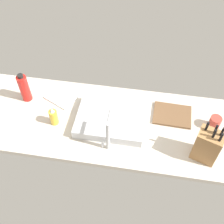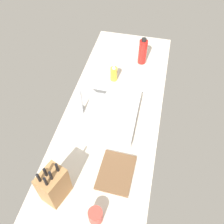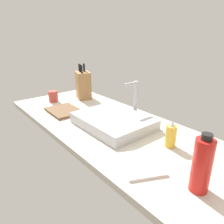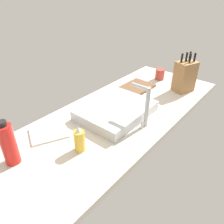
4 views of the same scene
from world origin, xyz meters
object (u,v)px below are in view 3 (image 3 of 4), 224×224
sink_basin (113,121)px  knife_block (83,85)px  soap_bottle (171,135)px  dish_towel (140,164)px  coffee_mug (53,96)px  faucet (135,97)px  water_bottle (202,165)px  cutting_board (64,111)px

sink_basin → knife_block: 62.69cm
knife_block → soap_bottle: bearing=13.9°
knife_block → dish_towel: knife_block is taller
dish_towel → coffee_mug: coffee_mug is taller
faucet → sink_basin: bearing=-85.2°
soap_bottle → water_bottle: (25.78, -18.08, 4.55)cm
water_bottle → knife_block: bearing=166.9°
knife_block → dish_towel: size_ratio=1.44×
soap_bottle → dish_towel: (1.84, -23.22, -5.53)cm
dish_towel → sink_basin: bearing=156.5°
soap_bottle → water_bottle: water_bottle is taller
knife_block → dish_towel: 104.70cm
faucet → water_bottle: bearing=-25.6°
soap_bottle → dish_towel: 23.94cm
cutting_board → soap_bottle: size_ratio=1.81×
sink_basin → water_bottle: water_bottle is taller
knife_block → soap_bottle: knife_block is taller
soap_bottle → coffee_mug: 105.44cm
sink_basin → knife_block: (-59.84, 16.73, 8.27)cm
water_bottle → coffee_mug: bearing=178.1°
dish_towel → water_bottle: bearing=12.1°
cutting_board → knife_block: bearing=123.7°
knife_block → dish_towel: bearing=1.2°
sink_basin → faucet: (-1.62, 19.12, 11.00)cm
dish_towel → coffee_mug: (-106.36, 9.49, 3.76)cm
water_bottle → coffee_mug: (-130.30, 4.35, -6.32)cm
faucet → dish_towel: size_ratio=1.23×
water_bottle → coffee_mug: 130.53cm
sink_basin → cutting_board: (-40.54, -12.21, -2.30)cm
sink_basin → soap_bottle: 37.54cm
faucet → dish_towel: (40.33, -35.99, -13.60)cm
soap_bottle → coffee_mug: (-104.52, -13.74, -1.77)cm
dish_towel → coffee_mug: bearing=174.9°
cutting_board → dish_towel: 79.40cm
faucet → cutting_board: bearing=-141.2°
water_bottle → dish_towel: size_ratio=1.15×
cutting_board → soap_bottle: (77.42, 18.56, 5.23)cm
faucet → soap_bottle: 41.35cm
sink_basin → soap_bottle: soap_bottle is taller
water_bottle → dish_towel: (-23.94, -5.14, -10.08)cm
water_bottle → sink_basin: bearing=169.4°
cutting_board → soap_bottle: 79.78cm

